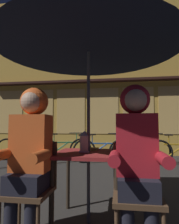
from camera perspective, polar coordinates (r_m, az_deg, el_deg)
ground_plane at (r=2.40m, az=-0.31°, el=-29.45°), size 60.00×60.00×0.00m
cafe_table at (r=2.20m, az=-0.31°, el=-14.26°), size 0.72×0.72×0.74m
patio_umbrella at (r=2.40m, az=-0.29°, el=21.30°), size 2.10×2.10×2.31m
lantern at (r=2.19m, az=-1.42°, el=-8.43°), size 0.11×0.11×0.23m
chair_left at (r=2.03m, az=-16.46°, el=-19.31°), size 0.40×0.40×0.87m
chair_right at (r=1.86m, az=13.56°, el=-20.78°), size 0.40×0.40×0.87m
person_left_hooded at (r=1.91m, az=-16.97°, el=-9.32°), size 0.45×0.56×1.40m
person_right_hooded at (r=1.73m, az=13.52°, el=-9.93°), size 0.45×0.56×1.40m
shopfront_building at (r=7.84m, az=4.25°, el=11.07°), size 10.00×0.93×6.20m
bicycle_nearest at (r=6.41m, az=-18.65°, el=-10.05°), size 1.65×0.43×0.84m
bicycle_second at (r=5.99m, az=-7.61°, el=-10.66°), size 1.65×0.41×0.84m
bicycle_third at (r=5.58m, az=3.75°, el=-11.16°), size 1.68×0.21×0.84m
bicycle_fourth at (r=5.56m, az=14.83°, el=-11.06°), size 1.64×0.46×0.84m
book at (r=2.40m, az=-0.07°, el=-10.69°), size 0.22×0.16×0.02m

